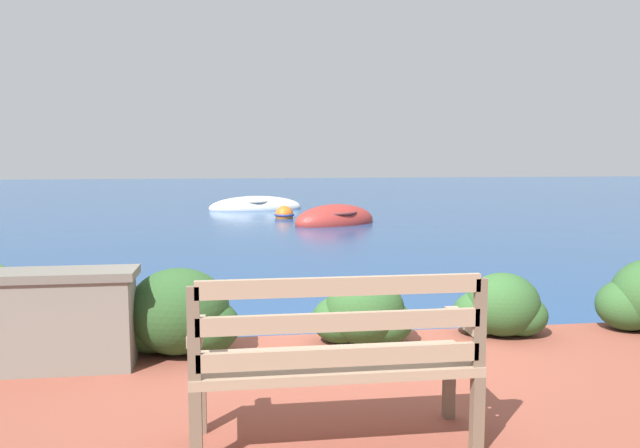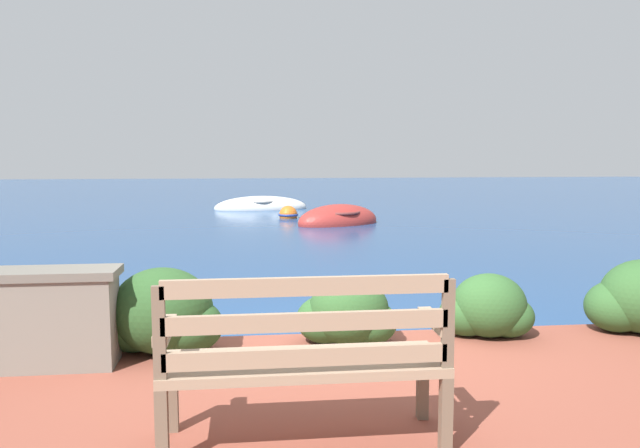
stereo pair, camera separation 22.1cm
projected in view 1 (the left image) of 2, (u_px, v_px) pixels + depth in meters
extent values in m
plane|color=navy|center=(341.00, 358.00, 5.32)|extent=(80.00, 80.00, 0.00)
cube|color=brown|center=(201.00, 397.00, 3.39)|extent=(0.06, 0.06, 0.40)
cube|color=brown|center=(449.00, 384.00, 3.58)|extent=(0.06, 0.06, 0.40)
cube|color=brown|center=(196.00, 430.00, 2.97)|extent=(0.06, 0.06, 0.40)
cube|color=brown|center=(477.00, 414.00, 3.16)|extent=(0.06, 0.06, 0.40)
cube|color=gray|center=(334.00, 364.00, 3.25)|extent=(1.46, 0.48, 0.05)
cube|color=gray|center=(341.00, 357.00, 3.03)|extent=(1.39, 0.04, 0.09)
cube|color=gray|center=(341.00, 322.00, 3.01)|extent=(1.39, 0.04, 0.09)
cube|color=gray|center=(341.00, 286.00, 2.99)|extent=(1.39, 0.04, 0.09)
cube|color=brown|center=(194.00, 334.00, 2.92)|extent=(0.06, 0.04, 0.45)
cube|color=brown|center=(480.00, 323.00, 3.11)|extent=(0.06, 0.04, 0.45)
cube|color=gray|center=(197.00, 330.00, 3.13)|extent=(0.07, 0.43, 0.05)
cube|color=gray|center=(464.00, 320.00, 3.32)|extent=(0.07, 0.43, 0.05)
cube|color=slate|center=(28.00, 325.00, 4.34)|extent=(1.43, 0.35, 0.65)
cube|color=#635F56|center=(25.00, 275.00, 4.31)|extent=(1.50, 0.39, 0.06)
ellipsoid|color=#284C23|center=(179.00, 311.00, 4.72)|extent=(0.77, 0.69, 0.66)
ellipsoid|color=#284C23|center=(151.00, 323.00, 4.76)|extent=(0.58, 0.52, 0.46)
ellipsoid|color=#284C23|center=(204.00, 326.00, 4.72)|extent=(0.54, 0.49, 0.42)
ellipsoid|color=#2D5628|center=(364.00, 310.00, 4.97)|extent=(0.64, 0.58, 0.55)
ellipsoid|color=#2D5628|center=(342.00, 319.00, 5.01)|extent=(0.48, 0.43, 0.39)
ellipsoid|color=#2D5628|center=(385.00, 322.00, 4.97)|extent=(0.45, 0.41, 0.35)
ellipsoid|color=#2D5628|center=(503.00, 304.00, 5.20)|extent=(0.62, 0.56, 0.53)
ellipsoid|color=#2D5628|center=(481.00, 313.00, 5.23)|extent=(0.47, 0.42, 0.37)
ellipsoid|color=#2D5628|center=(522.00, 316.00, 5.20)|extent=(0.44, 0.39, 0.34)
ellipsoid|color=#2D5628|center=(628.00, 305.00, 5.37)|extent=(0.55, 0.50, 0.44)
ellipsoid|color=#9E2D28|center=(335.00, 221.00, 15.49)|extent=(2.51, 2.01, 0.87)
torus|color=brown|center=(335.00, 212.00, 15.46)|extent=(1.51, 1.51, 0.07)
cube|color=#846647|center=(324.00, 214.00, 15.27)|extent=(0.51, 0.85, 0.04)
cube|color=#846647|center=(344.00, 213.00, 15.62)|extent=(0.51, 0.85, 0.04)
ellipsoid|color=silver|center=(256.00, 208.00, 19.57)|extent=(3.03, 1.37, 0.74)
torus|color=gray|center=(256.00, 201.00, 19.55)|extent=(1.13, 1.13, 0.07)
cube|color=#846647|center=(269.00, 202.00, 19.67)|extent=(0.23, 0.80, 0.04)
cube|color=#846647|center=(244.00, 202.00, 19.46)|extent=(0.23, 0.80, 0.04)
sphere|color=orange|center=(284.00, 215.00, 16.95)|extent=(0.50, 0.50, 0.50)
torus|color=navy|center=(284.00, 215.00, 16.95)|extent=(0.55, 0.55, 0.06)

